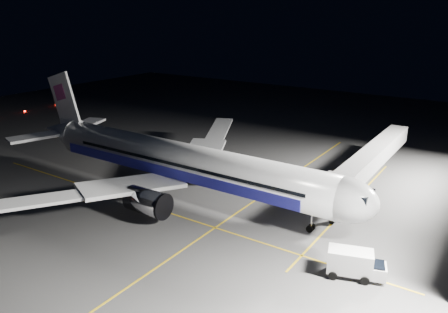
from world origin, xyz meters
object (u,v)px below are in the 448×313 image
object	(u,v)px
airliner	(177,161)
service_truck	(355,263)
safety_cone_b	(238,186)
baggage_tug	(240,160)
jet_bridge	(369,160)
safety_cone_a	(194,181)
safety_cone_c	(254,178)

from	to	relation	value
airliner	service_truck	world-z (taller)	airliner
safety_cone_b	baggage_tug	bearing A→B (deg)	120.55
airliner	baggage_tug	distance (m)	17.26
airliner	jet_bridge	bearing A→B (deg)	38.04
safety_cone_a	safety_cone_c	distance (m)	10.01
baggage_tug	safety_cone_c	world-z (taller)	baggage_tug
service_truck	jet_bridge	bearing A→B (deg)	86.46
jet_bridge	safety_cone_b	xyz separation A→B (m)	(-16.56, -11.32, -4.27)
jet_bridge	safety_cone_c	world-z (taller)	jet_bridge
baggage_tug	safety_cone_b	size ratio (longest dim) A/B	3.72
safety_cone_a	safety_cone_b	distance (m)	7.40
service_truck	safety_cone_b	size ratio (longest dim) A/B	10.12
safety_cone_a	safety_cone_c	world-z (taller)	safety_cone_a
safety_cone_c	safety_cone_b	bearing A→B (deg)	-93.99
jet_bridge	safety_cone_a	size ratio (longest dim) A/B	60.44
airliner	baggage_tug	xyz separation A→B (m)	(0.66, 16.67, -4.41)
airliner	jet_bridge	xyz separation A→B (m)	(23.08, 18.06, -0.58)
airliner	safety_cone_a	bearing A→B (deg)	96.85
airliner	safety_cone_c	bearing A→B (deg)	58.85
airliner	jet_bridge	size ratio (longest dim) A/B	1.79
baggage_tug	safety_cone_a	world-z (taller)	baggage_tug
safety_cone_b	service_truck	bearing A→B (deg)	-30.62
safety_cone_c	service_truck	bearing A→B (deg)	-38.79
airliner	jet_bridge	distance (m)	29.31
safety_cone_a	safety_cone_c	size ratio (longest dim) A/B	1.02
baggage_tug	safety_cone_a	distance (m)	12.18
jet_bridge	service_truck	world-z (taller)	jet_bridge
baggage_tug	safety_cone_b	distance (m)	11.54
baggage_tug	safety_cone_a	xyz separation A→B (m)	(-1.20, -12.11, -0.47)
safety_cone_c	airliner	bearing A→B (deg)	-121.15
service_truck	safety_cone_c	bearing A→B (deg)	123.52
airliner	safety_cone_b	distance (m)	10.56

